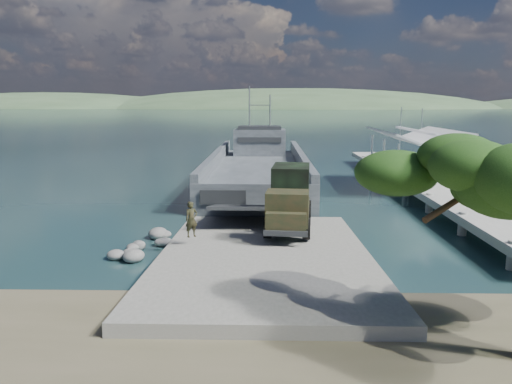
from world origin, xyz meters
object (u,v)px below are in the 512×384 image
object	(u,v)px
sailboat_near	(419,168)
sailboat_far	(399,161)
military_truck	(290,198)
landing_craft	(258,174)
pier	(416,172)
soldier	(192,227)

from	to	relation	value
sailboat_near	sailboat_far	size ratio (longest dim) A/B	0.99
military_truck	sailboat_far	bearing A→B (deg)	71.46
landing_craft	military_truck	distance (m)	19.15
pier	military_truck	xyz separation A→B (m)	(-11.61, -14.94, 0.60)
pier	soldier	xyz separation A→B (m)	(-16.72, -18.67, -0.19)
soldier	sailboat_near	world-z (taller)	sailboat_near
military_truck	sailboat_far	world-z (taller)	sailboat_far
landing_craft	soldier	xyz separation A→B (m)	(-2.95, -22.72, 0.58)
soldier	landing_craft	bearing A→B (deg)	49.90
landing_craft	soldier	distance (m)	22.91
pier	landing_craft	xyz separation A→B (m)	(-13.78, 4.04, -0.77)
landing_craft	sailboat_near	size ratio (longest dim) A/B	4.79
sailboat_near	sailboat_far	distance (m)	6.86
landing_craft	soldier	world-z (taller)	landing_craft
pier	sailboat_near	bearing A→B (deg)	72.15
landing_craft	sailboat_far	distance (m)	23.03
pier	military_truck	bearing A→B (deg)	-127.85
sailboat_near	landing_craft	bearing A→B (deg)	-141.33
pier	landing_craft	bearing A→B (deg)	163.65
military_truck	soldier	world-z (taller)	military_truck
soldier	sailboat_far	distance (m)	42.99
military_truck	sailboat_near	size ratio (longest dim) A/B	1.06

